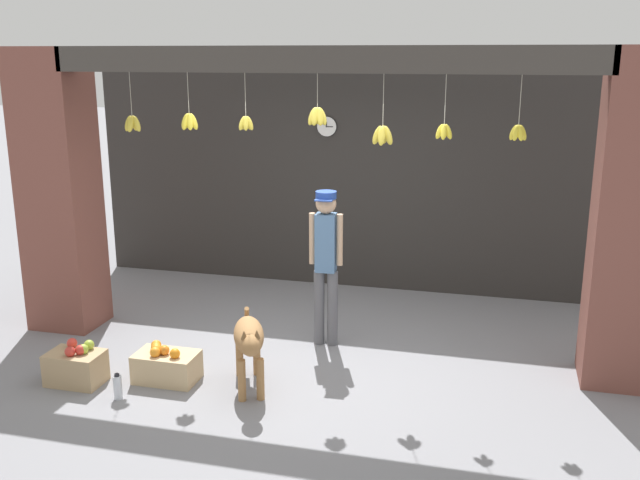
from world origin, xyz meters
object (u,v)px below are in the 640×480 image
(shopkeeper, at_px, (326,256))
(water_bottle, at_px, (118,387))
(wall_clock, at_px, (327,127))
(dog, at_px, (249,340))
(fruit_crate_oranges, at_px, (166,365))
(fruit_crate_apples, at_px, (76,366))

(shopkeeper, distance_m, water_bottle, 2.35)
(wall_clock, bearing_deg, water_bottle, -105.47)
(dog, relative_size, wall_clock, 3.62)
(dog, distance_m, fruit_crate_oranges, 0.87)
(wall_clock, bearing_deg, dog, -88.79)
(fruit_crate_oranges, distance_m, wall_clock, 3.75)
(fruit_crate_oranges, xyz_separation_m, fruit_crate_apples, (-0.78, -0.25, 0.02))
(water_bottle, height_order, wall_clock, wall_clock)
(fruit_crate_oranges, relative_size, water_bottle, 2.39)
(fruit_crate_apples, relative_size, wall_clock, 1.94)
(fruit_crate_apples, bearing_deg, fruit_crate_oranges, 18.10)
(fruit_crate_oranges, bearing_deg, dog, 1.95)
(shopkeeper, height_order, wall_clock, wall_clock)
(fruit_crate_apples, height_order, wall_clock, wall_clock)
(wall_clock, bearing_deg, shopkeeper, -76.25)
(dog, height_order, water_bottle, dog)
(shopkeeper, xyz_separation_m, fruit_crate_apples, (-1.99, -1.45, -0.78))
(shopkeeper, relative_size, wall_clock, 6.29)
(water_bottle, bearing_deg, shopkeeper, 48.25)
(shopkeeper, height_order, fruit_crate_oranges, shopkeeper)
(fruit_crate_oranges, height_order, fruit_crate_apples, fruit_crate_apples)
(fruit_crate_oranges, bearing_deg, wall_clock, 76.70)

